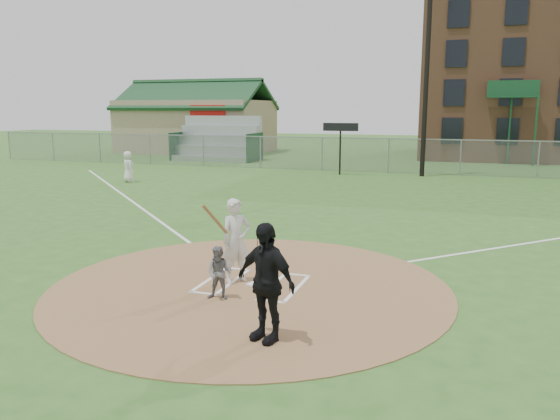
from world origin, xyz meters
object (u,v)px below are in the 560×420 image
(catcher, at_px, (219,273))
(ondeck_player, at_px, (128,167))
(home_plate, at_px, (262,284))
(umpire, at_px, (265,282))
(batter_at_plate, at_px, (236,240))

(catcher, relative_size, ondeck_player, 0.67)
(home_plate, xyz_separation_m, catcher, (-0.49, -1.08, 0.51))
(umpire, height_order, batter_at_plate, umpire)
(batter_at_plate, bearing_deg, ondeck_player, 131.10)
(catcher, xyz_separation_m, batter_at_plate, (-0.13, 1.14, 0.38))
(catcher, xyz_separation_m, umpire, (1.51, -1.52, 0.44))
(umpire, height_order, ondeck_player, umpire)
(ondeck_player, height_order, batter_at_plate, batter_at_plate)
(ondeck_player, xyz_separation_m, batter_at_plate, (11.70, -13.41, 0.14))
(ondeck_player, relative_size, batter_at_plate, 0.87)
(umpire, relative_size, batter_at_plate, 1.07)
(home_plate, bearing_deg, catcher, -114.40)
(catcher, bearing_deg, ondeck_player, 120.33)
(umpire, distance_m, batter_at_plate, 3.12)
(home_plate, xyz_separation_m, ondeck_player, (-12.32, 13.47, 0.75))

